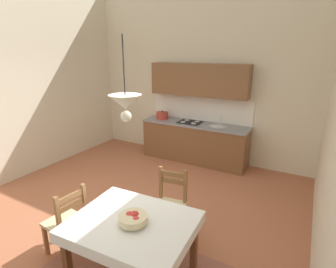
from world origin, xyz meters
TOP-DOWN VIEW (x-y plane):
  - ground_plane at (0.00, 0.00)m, footprint 5.82×6.40m
  - wall_back at (0.00, 2.96)m, footprint 5.82×0.12m
  - kitchen_cabinetry at (0.09, 2.63)m, footprint 2.44×0.63m
  - dining_table at (0.89, -0.85)m, footprint 1.33×1.09m
  - dining_chair_kitchen_side at (0.85, 0.02)m, footprint 0.48×0.48m
  - dining_chair_tv_side at (-0.06, -0.92)m, footprint 0.46×0.46m
  - fruit_bowl at (0.92, -0.88)m, footprint 0.30×0.30m
  - pendant_lamp at (0.79, -0.75)m, footprint 0.32×0.32m

SIDE VIEW (x-z plane):
  - ground_plane at x=0.00m, z-range -0.10..0.00m
  - dining_chair_kitchen_side at x=0.85m, z-range -0.02..0.91m
  - dining_chair_tv_side at x=-0.06m, z-range -0.02..0.91m
  - dining_table at x=0.89m, z-range 0.25..1.00m
  - fruit_bowl at x=0.92m, z-range 0.75..0.87m
  - kitchen_cabinetry at x=0.09m, z-range -0.24..1.96m
  - pendant_lamp at x=0.79m, z-range 1.57..2.37m
  - wall_back at x=0.00m, z-range 0.00..3.99m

